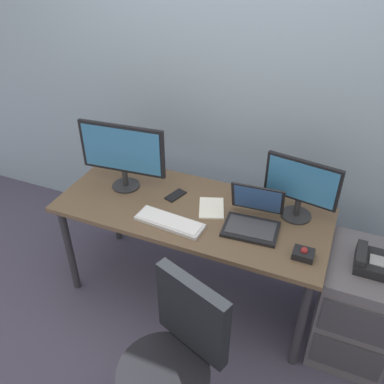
% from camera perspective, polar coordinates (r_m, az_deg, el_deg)
% --- Properties ---
extents(ground_plane, '(8.00, 8.00, 0.00)m').
position_cam_1_polar(ground_plane, '(3.02, 0.00, -13.37)').
color(ground_plane, '#474257').
extents(back_wall, '(6.00, 0.10, 2.80)m').
position_cam_1_polar(back_wall, '(2.80, 5.77, 16.98)').
color(back_wall, '#8EA4B6').
rests_on(back_wall, ground).
extents(desk, '(1.67, 0.70, 0.73)m').
position_cam_1_polar(desk, '(2.57, 0.00, -3.59)').
color(desk, brown).
rests_on(desk, ground).
extents(file_cabinet, '(0.42, 0.53, 0.68)m').
position_cam_1_polar(file_cabinet, '(2.66, 21.78, -14.51)').
color(file_cabinet, '#57535A').
rests_on(file_cabinet, ground).
extents(desk_phone, '(0.17, 0.20, 0.09)m').
position_cam_1_polar(desk_phone, '(2.39, 23.48, -8.79)').
color(desk_phone, black).
rests_on(desk_phone, file_cabinet).
extents(office_chair, '(0.53, 0.54, 0.92)m').
position_cam_1_polar(office_chair, '(2.16, -2.69, -23.68)').
color(office_chair, black).
rests_on(office_chair, ground).
extents(monitor_main, '(0.56, 0.18, 0.44)m').
position_cam_1_polar(monitor_main, '(2.62, -9.66, 5.45)').
color(monitor_main, '#262628').
rests_on(monitor_main, desk).
extents(monitor_side, '(0.43, 0.18, 0.38)m').
position_cam_1_polar(monitor_side, '(2.41, 14.90, 0.83)').
color(monitor_side, '#262628').
rests_on(monitor_side, desk).
extents(keyboard, '(0.42, 0.17, 0.03)m').
position_cam_1_polar(keyboard, '(2.40, -3.12, -4.15)').
color(keyboard, silver).
rests_on(keyboard, desk).
extents(laptop, '(0.33, 0.32, 0.23)m').
position_cam_1_polar(laptop, '(2.39, 8.50, -3.55)').
color(laptop, black).
rests_on(laptop, desk).
extents(trackball_mouse, '(0.11, 0.09, 0.07)m').
position_cam_1_polar(trackball_mouse, '(2.26, 15.22, -8.26)').
color(trackball_mouse, black).
rests_on(trackball_mouse, desk).
extents(coffee_mug, '(0.10, 0.09, 0.11)m').
position_cam_1_polar(coffee_mug, '(2.58, 10.76, -0.52)').
color(coffee_mug, '#315284').
rests_on(coffee_mug, desk).
extents(paper_notepad, '(0.21, 0.25, 0.01)m').
position_cam_1_polar(paper_notepad, '(2.52, 2.71, -2.24)').
color(paper_notepad, white).
rests_on(paper_notepad, desk).
extents(cell_phone, '(0.11, 0.16, 0.01)m').
position_cam_1_polar(cell_phone, '(2.63, -2.30, -0.47)').
color(cell_phone, black).
rests_on(cell_phone, desk).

